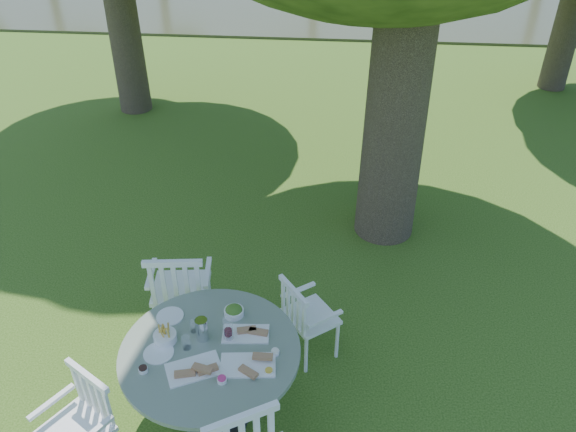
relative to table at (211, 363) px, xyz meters
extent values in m
plane|color=#21410D|center=(0.42, 1.54, -0.62)|extent=(140.00, 140.00, 0.00)
cylinder|color=black|center=(0.00, 0.00, -0.60)|extent=(0.56, 0.56, 0.04)
cylinder|color=black|center=(0.00, 0.00, -0.23)|extent=(0.12, 0.12, 0.69)
cylinder|color=slate|center=(0.00, 0.00, 0.13)|extent=(1.38, 1.38, 0.04)
cylinder|color=white|center=(0.97, 0.72, -0.41)|extent=(0.03, 0.03, 0.42)
cylinder|color=white|center=(0.75, 1.02, -0.41)|extent=(0.03, 0.03, 0.42)
cylinder|color=white|center=(0.70, 0.52, -0.41)|extent=(0.03, 0.03, 0.42)
cylinder|color=white|center=(0.48, 0.82, -0.41)|extent=(0.03, 0.03, 0.42)
cube|color=white|center=(0.72, 0.77, -0.18)|extent=(0.57, 0.58, 0.04)
cube|color=white|center=(0.58, 0.66, 0.02)|extent=(0.29, 0.36, 0.43)
cylinder|color=white|center=(-0.30, 1.16, -0.37)|extent=(0.04, 0.04, 0.50)
cylinder|color=white|center=(-0.74, 1.10, -0.37)|extent=(0.04, 0.04, 0.50)
cylinder|color=white|center=(-0.24, 0.76, -0.37)|extent=(0.04, 0.04, 0.50)
cylinder|color=white|center=(-0.69, 0.71, -0.37)|extent=(0.04, 0.04, 0.50)
cube|color=white|center=(-0.49, 0.93, -0.09)|extent=(0.57, 0.53, 0.04)
cube|color=white|center=(-0.46, 0.71, 0.14)|extent=(0.51, 0.11, 0.51)
cylinder|color=white|center=(-0.95, -0.34, -0.40)|extent=(0.04, 0.04, 0.44)
cube|color=white|center=(-0.88, -0.59, -0.16)|extent=(0.60, 0.59, 0.04)
cube|color=white|center=(-0.77, -0.42, 0.05)|extent=(0.41, 0.27, 0.45)
cube|color=white|center=(-0.07, -0.21, 0.16)|extent=(0.46, 0.39, 0.01)
cube|color=white|center=(0.31, -0.13, 0.16)|extent=(0.43, 0.28, 0.02)
cube|color=white|center=(0.25, 0.18, 0.16)|extent=(0.38, 0.23, 0.02)
cylinder|color=white|center=(-0.37, -0.08, 0.15)|extent=(0.23, 0.23, 0.01)
cylinder|color=white|center=(-0.39, 0.31, 0.15)|extent=(0.22, 0.22, 0.01)
cylinder|color=white|center=(-0.36, 0.05, 0.18)|extent=(0.18, 0.18, 0.07)
cylinder|color=white|center=(0.12, 0.39, 0.18)|extent=(0.16, 0.16, 0.05)
cylinder|color=silver|center=(-0.08, 0.10, 0.25)|extent=(0.10, 0.10, 0.19)
cylinder|color=white|center=(0.12, 0.12, 0.25)|extent=(0.08, 0.08, 0.21)
cylinder|color=white|center=(-0.16, 0.17, 0.20)|extent=(0.06, 0.06, 0.10)
cylinder|color=white|center=(-0.18, 0.00, 0.21)|extent=(0.07, 0.07, 0.11)
cylinder|color=white|center=(0.15, -0.29, 0.16)|extent=(0.07, 0.07, 0.03)
cylinder|color=white|center=(0.47, -0.19, 0.16)|extent=(0.06, 0.06, 0.03)
cylinder|color=white|center=(0.50, 0.00, 0.16)|extent=(0.07, 0.07, 0.03)
cylinder|color=white|center=(-0.44, -0.26, 0.16)|extent=(0.07, 0.07, 0.03)
camera|label=1|loc=(0.88, -2.89, 3.35)|focal=35.00mm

